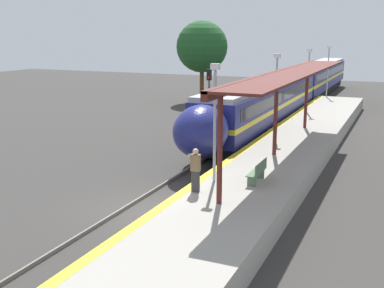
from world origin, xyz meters
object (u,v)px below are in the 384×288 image
Objects in this scene: lamppost_near at (215,115)px; lamppost_far at (308,76)px; lamppost_mid at (276,89)px; platform_bench at (258,171)px; lamppost_farthest at (328,67)px; train at (295,88)px; railway_signal at (209,99)px; person_waiting at (196,169)px.

lamppost_near is 1.00× the size of lamppost_far.
lamppost_mid is at bearing 90.00° from lamppost_near.
platform_bench is 2.96m from lamppost_near.
lamppost_far is 9.90m from lamppost_farthest.
train is 9.89× the size of lamppost_farthest.
lamppost_mid is 9.90m from lamppost_far.
train is 9.89× the size of lamppost_near.
railway_signal is 19.76m from lamppost_farthest.
train is 16.27m from railway_signal.
train is 30.01× the size of platform_bench.
railway_signal is 0.99× the size of lamppost_mid.
lamppost_near reaches higher than platform_bench.
railway_signal is at bearing 109.76° from person_waiting.
lamppost_farthest is at bearing 76.85° from railway_signal.
lamppost_farthest is (0.00, 19.80, 0.00)m from lamppost_mid.
train reaches higher than person_waiting.
railway_signal is 0.99× the size of lamppost_far.
lamppost_mid is (4.49, -0.58, 0.92)m from railway_signal.
train is at bearing 95.13° from lamppost_near.
lamppost_near is 29.70m from lamppost_farthest.
platform_bench is 9.76m from lamppost_mid.
railway_signal is at bearing -103.15° from lamppost_farthest.
lamppost_far is at bearing -70.63° from train.
lamppost_far reaches higher than railway_signal.
person_waiting is (2.23, -28.17, -0.19)m from train.
train is at bearing 98.97° from platform_bench.
person_waiting reaches higher than platform_bench.
lamppost_near is at bearing -66.80° from railway_signal.
person_waiting is 0.36× the size of lamppost_near.
platform_bench is 11.77m from railway_signal.
lamppost_near is 9.90m from lamppost_mid.
lamppost_far is (-1.72, 19.22, 2.34)m from platform_bench.
lamppost_near is (-1.72, -0.58, 2.34)m from platform_bench.
person_waiting is at bearing -90.43° from lamppost_far.
lamppost_mid is at bearing 100.45° from platform_bench.
platform_bench is 0.33× the size of railway_signal.
train reaches higher than platform_bench.
person_waiting is 21.47m from lamppost_far.
railway_signal is at bearing 122.11° from platform_bench.
platform_bench is at bearing -81.03° from train.
lamppost_mid reaches higher than railway_signal.
person_waiting is at bearing -131.04° from platform_bench.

